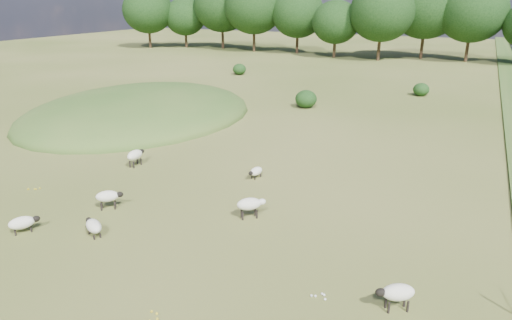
{
  "coord_description": "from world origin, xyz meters",
  "views": [
    {
      "loc": [
        11.42,
        -15.37,
        8.71
      ],
      "look_at": [
        2.0,
        4.0,
        1.0
      ],
      "focal_mm": 32.0,
      "sensor_mm": 36.0,
      "label": 1
    }
  ],
  "objects_px": {
    "sheep_3": "(250,204)",
    "sheep_0": "(256,171)",
    "sheep_2": "(93,226)",
    "sheep_5": "(23,223)",
    "sheep_4": "(135,155)",
    "sheep_6": "(397,293)",
    "sheep_1": "(108,196)"
  },
  "relations": [
    {
      "from": "sheep_0",
      "to": "sheep_3",
      "type": "bearing_deg",
      "value": 34.09
    },
    {
      "from": "sheep_0",
      "to": "sheep_3",
      "type": "distance_m",
      "value": 4.45
    },
    {
      "from": "sheep_4",
      "to": "sheep_5",
      "type": "relative_size",
      "value": 1.07
    },
    {
      "from": "sheep_5",
      "to": "sheep_3",
      "type": "bearing_deg",
      "value": -23.48
    },
    {
      "from": "sheep_1",
      "to": "sheep_6",
      "type": "distance_m",
      "value": 12.54
    },
    {
      "from": "sheep_2",
      "to": "sheep_4",
      "type": "height_order",
      "value": "sheep_4"
    },
    {
      "from": "sheep_6",
      "to": "sheep_3",
      "type": "bearing_deg",
      "value": -59.65
    },
    {
      "from": "sheep_3",
      "to": "sheep_2",
      "type": "bearing_deg",
      "value": 179.24
    },
    {
      "from": "sheep_1",
      "to": "sheep_3",
      "type": "xyz_separation_m",
      "value": [
        5.91,
        1.91,
        0.04
      ]
    },
    {
      "from": "sheep_2",
      "to": "sheep_5",
      "type": "bearing_deg",
      "value": 46.71
    },
    {
      "from": "sheep_4",
      "to": "sheep_6",
      "type": "bearing_deg",
      "value": -113.06
    },
    {
      "from": "sheep_4",
      "to": "sheep_5",
      "type": "height_order",
      "value": "sheep_4"
    },
    {
      "from": "sheep_0",
      "to": "sheep_1",
      "type": "bearing_deg",
      "value": -23.63
    },
    {
      "from": "sheep_3",
      "to": "sheep_5",
      "type": "bearing_deg",
      "value": 173.19
    },
    {
      "from": "sheep_1",
      "to": "sheep_6",
      "type": "bearing_deg",
      "value": -46.53
    },
    {
      "from": "sheep_2",
      "to": "sheep_6",
      "type": "relative_size",
      "value": 0.99
    },
    {
      "from": "sheep_1",
      "to": "sheep_6",
      "type": "relative_size",
      "value": 0.94
    },
    {
      "from": "sheep_2",
      "to": "sheep_5",
      "type": "height_order",
      "value": "sheep_5"
    },
    {
      "from": "sheep_2",
      "to": "sheep_3",
      "type": "bearing_deg",
      "value": -114.04
    },
    {
      "from": "sheep_3",
      "to": "sheep_0",
      "type": "bearing_deg",
      "value": 72.01
    },
    {
      "from": "sheep_0",
      "to": "sheep_6",
      "type": "bearing_deg",
      "value": 58.83
    },
    {
      "from": "sheep_0",
      "to": "sheep_3",
      "type": "relative_size",
      "value": 0.87
    },
    {
      "from": "sheep_5",
      "to": "sheep_4",
      "type": "bearing_deg",
      "value": 39.63
    },
    {
      "from": "sheep_1",
      "to": "sheep_5",
      "type": "xyz_separation_m",
      "value": [
        -1.5,
        -3.09,
        -0.17
      ]
    },
    {
      "from": "sheep_2",
      "to": "sheep_5",
      "type": "relative_size",
      "value": 1.02
    },
    {
      "from": "sheep_4",
      "to": "sheep_2",
      "type": "bearing_deg",
      "value": -152.07
    },
    {
      "from": "sheep_1",
      "to": "sheep_2",
      "type": "relative_size",
      "value": 0.95
    },
    {
      "from": "sheep_4",
      "to": "sheep_6",
      "type": "height_order",
      "value": "sheep_4"
    },
    {
      "from": "sheep_0",
      "to": "sheep_2",
      "type": "relative_size",
      "value": 0.87
    },
    {
      "from": "sheep_0",
      "to": "sheep_1",
      "type": "height_order",
      "value": "sheep_1"
    },
    {
      "from": "sheep_2",
      "to": "sheep_4",
      "type": "bearing_deg",
      "value": -35.94
    },
    {
      "from": "sheep_0",
      "to": "sheep_4",
      "type": "xyz_separation_m",
      "value": [
        -6.67,
        -1.26,
        0.27
      ]
    }
  ]
}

